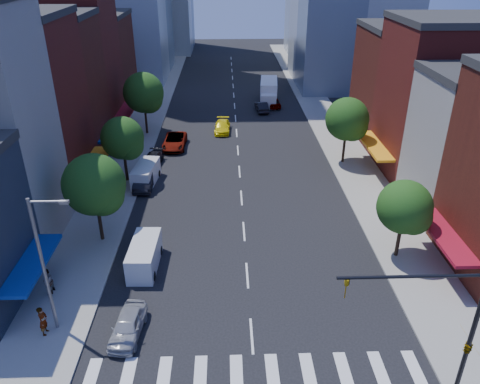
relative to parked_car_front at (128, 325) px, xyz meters
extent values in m
plane|color=black|center=(7.50, -0.37, -0.71)|extent=(220.00, 220.00, 0.00)
cube|color=gray|center=(-5.00, 39.63, -0.63)|extent=(5.00, 120.00, 0.15)
cube|color=gray|center=(20.00, 39.63, -0.63)|extent=(5.00, 120.00, 0.15)
cube|color=silver|center=(7.50, -3.37, -0.70)|extent=(19.00, 3.00, 0.01)
cube|color=maroon|center=(-13.50, 20.13, 7.29)|extent=(12.00, 9.00, 16.00)
cube|color=#551D15|center=(-13.50, 28.63, 6.79)|extent=(12.00, 8.00, 15.00)
cube|color=maroon|center=(-13.50, 37.13, 7.79)|extent=(12.00, 9.00, 17.00)
cube|color=#551D15|center=(-13.50, 46.63, 5.79)|extent=(12.00, 10.00, 13.00)
cube|color=maroon|center=(28.50, 23.63, 6.79)|extent=(12.00, 10.00, 15.00)
cube|color=#551D15|center=(28.50, 33.63, 5.79)|extent=(12.00, 10.00, 13.00)
cylinder|color=black|center=(18.00, -4.87, 3.44)|extent=(0.24, 0.24, 8.00)
cylinder|color=black|center=(14.50, -4.87, 7.04)|extent=(7.00, 0.16, 0.16)
imported|color=gold|center=(11.50, -4.87, 6.44)|extent=(0.22, 0.18, 1.10)
imported|color=gold|center=(18.00, -4.87, 2.64)|extent=(0.48, 2.24, 0.90)
cylinder|color=slate|center=(-4.50, 0.63, 3.94)|extent=(0.20, 0.20, 9.00)
cylinder|color=slate|center=(-3.50, 0.63, 8.24)|extent=(2.00, 0.14, 0.14)
cube|color=slate|center=(-2.60, 0.63, 8.19)|extent=(0.50, 0.25, 0.18)
cylinder|color=black|center=(-4.00, 10.63, 1.40)|extent=(0.28, 0.28, 3.92)
sphere|color=#154714|center=(-4.00, 10.63, 4.34)|extent=(4.80, 4.80, 4.80)
sphere|color=#154714|center=(-3.40, 10.33, 3.64)|extent=(3.36, 3.36, 3.36)
cylinder|color=black|center=(-4.00, 21.63, 1.26)|extent=(0.28, 0.28, 3.64)
sphere|color=#154714|center=(-4.00, 21.63, 3.99)|extent=(4.20, 4.20, 4.20)
sphere|color=#154714|center=(-3.40, 21.33, 3.34)|extent=(2.94, 2.94, 2.94)
cylinder|color=black|center=(-4.00, 35.63, 1.54)|extent=(0.28, 0.28, 4.20)
sphere|color=#154714|center=(-4.00, 35.63, 4.69)|extent=(5.00, 5.00, 5.00)
sphere|color=#154714|center=(-3.40, 35.33, 3.94)|extent=(3.50, 3.50, 3.50)
cylinder|color=black|center=(19.00, 7.63, 1.12)|extent=(0.28, 0.28, 3.36)
sphere|color=#154714|center=(19.00, 7.63, 3.64)|extent=(4.00, 4.00, 4.00)
sphere|color=#154714|center=(19.60, 7.33, 3.04)|extent=(2.80, 2.80, 2.80)
cylinder|color=black|center=(19.00, 25.63, 1.40)|extent=(0.28, 0.28, 3.92)
sphere|color=#154714|center=(19.00, 25.63, 4.34)|extent=(4.60, 4.60, 4.60)
sphere|color=#154714|center=(19.60, 25.33, 3.64)|extent=(3.22, 3.22, 3.22)
imported|color=#9E9FA3|center=(0.00, 0.00, 0.00)|extent=(2.05, 4.30, 1.42)
imported|color=black|center=(-2.00, 20.39, 0.10)|extent=(1.78, 4.92, 1.61)
imported|color=#999999|center=(0.00, 30.82, 0.07)|extent=(2.73, 5.66, 1.55)
imported|color=black|center=(-2.00, 25.53, -0.07)|extent=(2.37, 4.59, 1.27)
cube|color=silver|center=(0.00, 6.93, 0.28)|extent=(2.05, 4.78, 1.98)
cube|color=black|center=(-0.06, 5.14, 0.57)|extent=(1.78, 1.00, 0.85)
cylinder|color=black|center=(-0.90, 5.36, -0.38)|extent=(0.26, 0.73, 0.72)
cylinder|color=black|center=(0.80, 5.30, -0.38)|extent=(0.26, 0.73, 0.72)
cylinder|color=black|center=(-0.80, 8.57, -0.38)|extent=(0.26, 0.73, 0.72)
cylinder|color=black|center=(0.90, 8.51, -0.38)|extent=(0.26, 0.73, 0.72)
cube|color=silver|center=(-2.00, 21.24, 0.28)|extent=(2.42, 4.89, 1.97)
cube|color=black|center=(-2.21, 19.46, 0.56)|extent=(1.84, 1.14, 0.85)
cylinder|color=black|center=(-3.03, 19.75, -0.38)|extent=(0.32, 0.74, 0.71)
cylinder|color=black|center=(-1.35, 19.55, -0.38)|extent=(0.32, 0.74, 0.71)
cylinder|color=black|center=(-2.65, 22.92, -0.38)|extent=(0.32, 0.74, 0.71)
cylinder|color=black|center=(-0.97, 22.72, -0.38)|extent=(0.32, 0.74, 0.71)
imported|color=yellow|center=(5.66, 36.17, -0.02)|extent=(2.15, 4.82, 1.38)
imported|color=black|center=(11.41, 44.66, 0.00)|extent=(1.92, 4.45, 1.42)
imported|color=#999999|center=(13.25, 46.88, 0.07)|extent=(2.34, 4.74, 1.55)
cube|color=silver|center=(12.86, 49.86, 0.96)|extent=(3.12, 6.99, 3.34)
cube|color=silver|center=(12.49, 45.90, 0.44)|extent=(2.46, 2.08, 2.09)
cylinder|color=black|center=(11.43, 46.84, -0.24)|extent=(0.40, 0.97, 0.94)
cylinder|color=black|center=(13.72, 46.63, -0.24)|extent=(0.40, 0.97, 0.94)
cylinder|color=black|center=(11.85, 51.53, -0.24)|extent=(0.40, 0.97, 0.94)
cylinder|color=black|center=(14.14, 51.32, -0.24)|extent=(0.40, 0.97, 0.94)
imported|color=#999999|center=(-5.03, 0.12, 0.42)|extent=(0.50, 0.73, 1.96)
imported|color=#999999|center=(-6.03, 3.91, 0.40)|extent=(0.78, 0.97, 1.92)
camera|label=1|loc=(6.10, -21.65, 20.08)|focal=35.00mm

